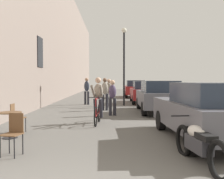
% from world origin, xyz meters
% --- Properties ---
extents(building_facade_left, '(0.54, 68.00, 10.59)m').
position_xyz_m(building_facade_left, '(-3.45, 14.00, 5.29)').
color(building_facade_left, gray).
rests_on(building_facade_left, ground_plane).
extents(cafe_chair_near_toward_street, '(0.45, 0.45, 0.89)m').
position_xyz_m(cafe_chair_near_toward_street, '(-1.32, 2.65, 0.52)').
color(cafe_chair_near_toward_street, black).
rests_on(cafe_chair_near_toward_street, ground_plane).
extents(cafe_table_mid, '(0.64, 0.64, 0.72)m').
position_xyz_m(cafe_table_mid, '(-2.02, 4.31, 0.52)').
color(cafe_table_mid, black).
rests_on(cafe_table_mid, ground_plane).
extents(cafe_chair_mid_toward_street, '(0.38, 0.38, 0.89)m').
position_xyz_m(cafe_chair_mid_toward_street, '(-2.10, 4.99, 0.52)').
color(cafe_chair_mid_toward_street, black).
rests_on(cafe_chair_mid_toward_street, ground_plane).
extents(cyclist_on_bicycle, '(0.52, 1.76, 1.74)m').
position_xyz_m(cyclist_on_bicycle, '(0.30, 6.76, 0.81)').
color(cyclist_on_bicycle, black).
rests_on(cyclist_on_bicycle, ground_plane).
extents(pedestrian_near, '(0.38, 0.30, 1.61)m').
position_xyz_m(pedestrian_near, '(0.87, 8.90, 0.90)').
color(pedestrian_near, '#26262D').
rests_on(pedestrian_near, ground_plane).
extents(pedestrian_mid, '(0.34, 0.24, 1.72)m').
position_xyz_m(pedestrian_mid, '(0.49, 10.91, 0.97)').
color(pedestrian_mid, '#26262D').
rests_on(pedestrian_mid, ground_plane).
extents(pedestrian_far, '(0.34, 0.24, 1.68)m').
position_xyz_m(pedestrian_far, '(0.70, 12.48, 0.95)').
color(pedestrian_far, '#26262D').
rests_on(pedestrian_far, ground_plane).
extents(pedestrian_furthest, '(0.38, 0.30, 1.76)m').
position_xyz_m(pedestrian_furthest, '(-0.76, 14.24, 0.99)').
color(pedestrian_furthest, '#26262D').
rests_on(pedestrian_furthest, ground_plane).
extents(street_lamp, '(0.32, 0.32, 4.90)m').
position_xyz_m(street_lamp, '(1.66, 13.64, 3.11)').
color(street_lamp, black).
rests_on(street_lamp, ground_plane).
extents(parked_car_nearest, '(1.96, 4.40, 1.54)m').
position_xyz_m(parked_car_nearest, '(3.25, 3.92, 0.80)').
color(parked_car_nearest, '#595960').
rests_on(parked_car_nearest, ground_plane).
extents(parked_car_second, '(1.98, 4.48, 1.57)m').
position_xyz_m(parked_car_second, '(3.15, 10.03, 0.82)').
color(parked_car_second, '#595960').
rests_on(parked_car_second, ground_plane).
extents(parked_car_third, '(1.93, 4.35, 1.53)m').
position_xyz_m(parked_car_third, '(3.17, 15.40, 0.79)').
color(parked_car_third, maroon).
rests_on(parked_car_third, ground_plane).
extents(parked_car_fourth, '(2.02, 4.53, 1.59)m').
position_xyz_m(parked_car_fourth, '(3.13, 21.48, 0.82)').
color(parked_car_fourth, maroon).
rests_on(parked_car_fourth, ground_plane).
extents(parked_motorcycle, '(0.62, 2.14, 0.92)m').
position_xyz_m(parked_motorcycle, '(2.40, 1.93, 0.40)').
color(parked_motorcycle, black).
rests_on(parked_motorcycle, ground_plane).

